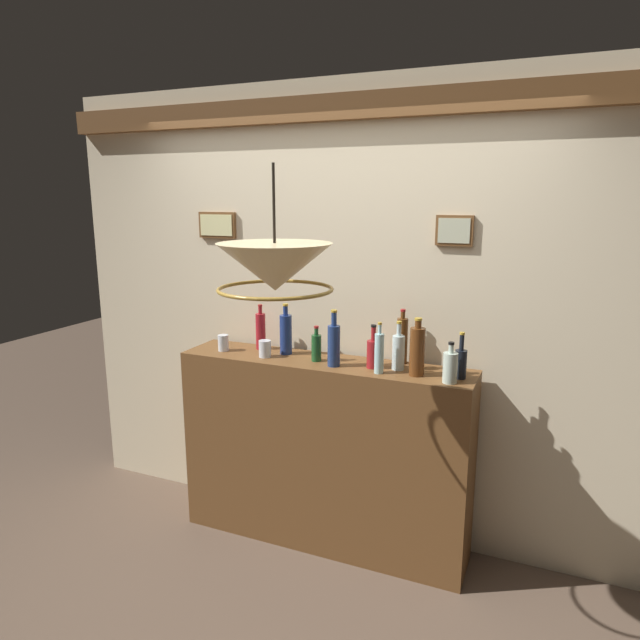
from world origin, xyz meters
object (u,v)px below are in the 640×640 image
Objects in this scene: liquor_bottle_scotch at (261,330)px; liquor_bottle_port at (398,351)px; liquor_bottle_rye at (402,340)px; liquor_bottle_mezcal at (379,353)px; glass_tumbler_highball at (265,349)px; liquor_bottle_tequila at (450,367)px; glass_tumbler_rocks at (223,343)px; pendant_lamp at (275,269)px; liquor_bottle_rum at (334,344)px; liquor_bottle_amaro at (417,351)px; liquor_bottle_sherry at (461,362)px; liquor_bottle_gin at (286,333)px; liquor_bottle_vermouth at (373,353)px; liquor_bottle_whiskey at (316,347)px.

liquor_bottle_scotch is 0.89m from liquor_bottle_port.
liquor_bottle_scotch is 0.88m from liquor_bottle_rye.
liquor_bottle_scotch is 1.00× the size of liquor_bottle_mezcal.
liquor_bottle_rye is 3.13× the size of glass_tumbler_highball.
liquor_bottle_mezcal is at bearing 178.14° from liquor_bottle_tequila.
liquor_bottle_port is at bearing 2.53° from glass_tumbler_rocks.
liquor_bottle_rye is 0.40m from liquor_bottle_tequila.
pendant_lamp reaches higher than liquor_bottle_rye.
liquor_bottle_rum reaches higher than liquor_bottle_scotch.
liquor_bottle_port is (0.01, -0.12, -0.03)m from liquor_bottle_rye.
liquor_bottle_port is 0.85× the size of liquor_bottle_rum.
liquor_bottle_rye reaches higher than glass_tumbler_rocks.
liquor_bottle_amaro is 1.45× the size of liquor_bottle_tequila.
liquor_bottle_port is 0.32m from liquor_bottle_tequila.
liquor_bottle_mezcal reaches higher than liquor_bottle_port.
glass_tumbler_rocks is at bearing 179.35° from liquor_bottle_amaro.
liquor_bottle_amaro is 0.23m from liquor_bottle_rye.
liquor_bottle_sherry is at bearing 0.99° from glass_tumbler_rocks.
liquor_bottle_rum is (-0.34, -0.08, 0.02)m from liquor_bottle_port.
liquor_bottle_sherry is at bearing -3.52° from liquor_bottle_gin.
liquor_bottle_amaro is at bearing 57.69° from pendant_lamp.
liquor_bottle_vermouth is (-0.13, -0.02, -0.02)m from liquor_bottle_port.
liquor_bottle_gin is at bearing 13.02° from glass_tumbler_rocks.
pendant_lamp reaches higher than liquor_bottle_sherry.
liquor_bottle_scotch is 1.01m from liquor_bottle_amaro.
liquor_bottle_whiskey is at bearing -16.21° from liquor_bottle_gin.
pendant_lamp is (-0.33, -0.77, 0.52)m from liquor_bottle_port.
liquor_bottle_rum is 0.74m from glass_tumbler_rocks.
glass_tumbler_highball is (-1.12, -0.04, -0.04)m from liquor_bottle_sherry.
liquor_bottle_amaro is 1.20m from glass_tumbler_rocks.
liquor_bottle_rye is (0.68, 0.08, 0.01)m from liquor_bottle_gin.
liquor_bottle_port is at bearing 152.36° from liquor_bottle_amaro.
liquor_bottle_tequila is 0.88× the size of liquor_bottle_vermouth.
liquor_bottle_port is 0.47m from liquor_bottle_whiskey.
liquor_bottle_gin is 0.58× the size of pendant_lamp.
pendant_lamp is at bearing -113.36° from liquor_bottle_port.
liquor_bottle_rye is 1.46× the size of liquor_bottle_tequila.
liquor_bottle_sherry is at bearing -4.80° from liquor_bottle_scotch.
liquor_bottle_port is at bearing 159.07° from liquor_bottle_tequila.
pendant_lamp is at bearing -79.64° from liquor_bottle_whiskey.
liquor_bottle_scotch is at bearing 174.88° from liquor_bottle_port.
glass_tumbler_rocks is at bearing -146.12° from liquor_bottle_scotch.
liquor_bottle_sherry is 2.50× the size of glass_tumbler_rocks.
liquor_bottle_rye is at bearing 96.19° from liquor_bottle_port.
liquor_bottle_gin is 0.96× the size of liquor_bottle_rum.
liquor_bottle_vermouth is (0.75, -0.10, -0.03)m from liquor_bottle_scotch.
liquor_bottle_whiskey is (-0.59, 0.04, -0.05)m from liquor_bottle_amaro.
liquor_bottle_port is 1.26× the size of liquor_bottle_tequila.
glass_tumbler_rocks is (-1.06, -0.17, -0.08)m from liquor_bottle_rye.
glass_tumbler_highball is (0.11, -0.15, -0.07)m from liquor_bottle_scotch.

